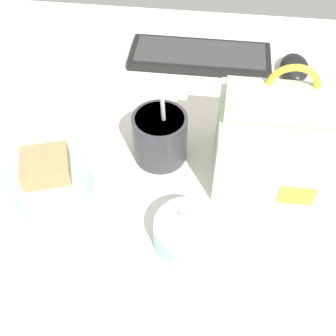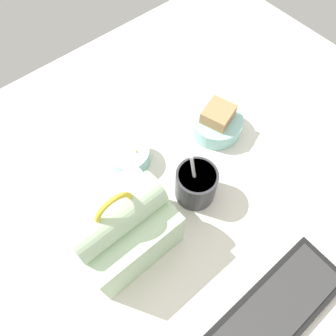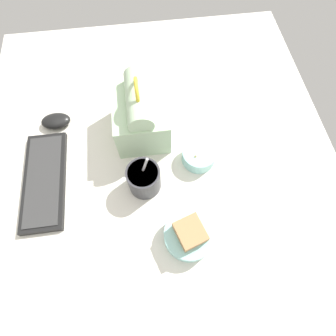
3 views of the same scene
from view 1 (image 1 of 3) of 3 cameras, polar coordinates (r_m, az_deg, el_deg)
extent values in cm
cube|color=silver|center=(73.18, -0.42, -1.82)|extent=(140.00, 110.00, 2.00)
cube|color=black|center=(96.85, 4.35, 14.83)|extent=(30.95, 11.72, 1.80)
cube|color=#333333|center=(96.25, 4.38, 15.34)|extent=(28.47, 9.61, 0.30)
cube|color=#B7D6AD|center=(70.92, 14.41, 3.18)|extent=(19.36, 15.81, 13.03)
cylinder|color=#B7D6AD|center=(65.20, 15.85, 8.27)|extent=(18.39, 7.17, 7.17)
cube|color=yellow|center=(68.60, 17.01, -3.64)|extent=(5.42, 0.30, 3.91)
torus|color=yellow|center=(63.19, 16.48, 10.44)|extent=(7.77, 1.00, 7.77)
cylinder|color=#333338|center=(72.53, -1.09, 4.19)|extent=(9.37, 9.37, 9.04)
cylinder|color=gold|center=(69.56, -1.15, 6.61)|extent=(8.24, 8.24, 0.60)
cylinder|color=silver|center=(68.28, -0.63, 7.07)|extent=(0.70, 3.19, 10.25)
cylinder|color=#93D1CC|center=(71.43, -15.54, -1.86)|extent=(13.29, 13.29, 4.70)
cube|color=#A87F51|center=(69.48, -15.98, -0.55)|extent=(9.01, 8.58, 6.58)
cylinder|color=#93D1CC|center=(63.52, 2.64, -8.78)|extent=(10.18, 10.18, 4.56)
ellipsoid|color=white|center=(62.31, 4.02, -9.06)|extent=(2.77, 2.77, 3.26)
cone|color=#F4DB84|center=(63.25, 1.64, -6.98)|extent=(4.60, 4.60, 3.87)
sphere|color=#4C5623|center=(62.03, 2.67, -11.27)|extent=(1.22, 1.22, 1.22)
sphere|color=#4C5623|center=(62.32, 3.12, -10.83)|extent=(1.22, 1.22, 1.22)
ellipsoid|color=black|center=(95.95, 16.77, 12.91)|extent=(6.02, 9.29, 3.32)
camera|label=2|loc=(0.75, 39.13, 55.13)|focal=35.00mm
camera|label=3|loc=(0.61, -55.77, 53.33)|focal=28.00mm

